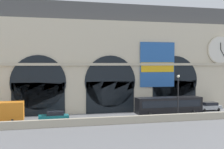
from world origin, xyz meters
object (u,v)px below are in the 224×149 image
(car_midwest, at_px, (54,116))
(street_lamp_quayside, at_px, (178,91))
(car_east, at_px, (209,106))
(bus_mideast, at_px, (169,105))

(car_midwest, bearing_deg, street_lamp_quayside, -9.45)
(car_east, distance_m, street_lamp_quayside, 12.26)
(car_midwest, relative_size, street_lamp_quayside, 0.64)
(car_midwest, height_order, bus_mideast, bus_mideast)
(car_east, xyz_separation_m, street_lamp_quayside, (-9.60, -6.72, 3.61))
(car_midwest, xyz_separation_m, car_east, (28.07, 3.65, 0.00))
(car_midwest, height_order, car_east, same)
(bus_mideast, distance_m, car_east, 10.11)
(bus_mideast, xyz_separation_m, street_lamp_quayside, (-0.07, -3.48, 2.63))
(bus_mideast, bearing_deg, car_midwest, -178.75)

